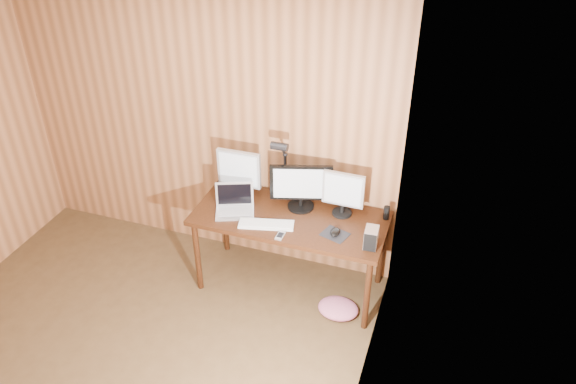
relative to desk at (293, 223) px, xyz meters
The scene contains 14 objects.
room_shell 2.04m from the desk, 118.65° to the right, with size 4.00×4.00×4.00m.
desk is the anchor object (origin of this frame).
monitor_center 0.34m from the desk, 61.78° to the left, with size 0.50×0.22×0.40m.
monitor_left 0.63m from the desk, 169.92° to the left, with size 0.38×0.18×0.43m.
monitor_right 0.53m from the desk, 13.81° to the left, with size 0.35×0.16×0.39m.
laptop 0.52m from the desk, 163.89° to the right, with size 0.38×0.34×0.23m.
keyboard 0.32m from the desk, 119.22° to the right, with size 0.46×0.23×0.02m.
mousepad 0.47m from the desk, 24.97° to the right, with size 0.20×0.16×0.00m, color black.
mouse 0.48m from the desk, 24.97° to the right, with size 0.07×0.12×0.04m, color black.
hard_drive 0.78m from the desk, 19.06° to the right, with size 0.11×0.15×0.16m.
phone 0.38m from the desk, 87.68° to the right, with size 0.06×0.11×0.02m.
speaker 0.79m from the desk, 11.20° to the left, with size 0.05×0.05×0.12m, color black.
desk_lamp 0.55m from the desk, 132.63° to the left, with size 0.14×0.20×0.61m.
fabric_pile 0.81m from the desk, 29.43° to the right, with size 0.34×0.28×0.11m, color #CB6283, non-canonical shape.
Camera 1 is at (2.12, -1.95, 3.44)m, focal length 35.00 mm.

